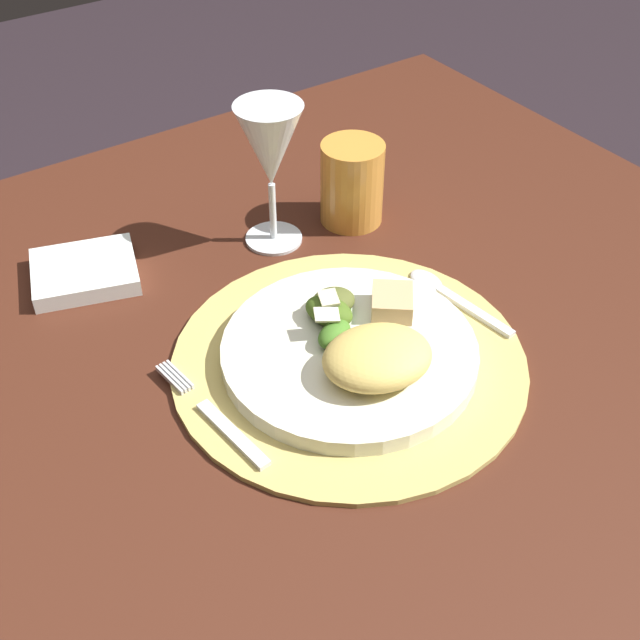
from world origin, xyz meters
name	(u,v)px	position (x,y,z in m)	size (l,w,h in m)	color
dining_table	(245,464)	(0.00, 0.00, 0.56)	(1.23, 0.89, 0.74)	#441F13
placemat	(349,361)	(0.08, -0.09, 0.74)	(0.35, 0.35, 0.01)	tan
dinner_plate	(349,352)	(0.08, -0.09, 0.76)	(0.25, 0.25, 0.02)	silver
pasta_serving	(377,357)	(0.08, -0.13, 0.78)	(0.10, 0.08, 0.04)	#DFBE5F
salad_greens	(333,311)	(0.09, -0.05, 0.78)	(0.08, 0.09, 0.03)	#425E1B
bread_piece	(392,302)	(0.14, -0.07, 0.78)	(0.05, 0.04, 0.02)	tan
fork	(216,418)	(-0.07, -0.08, 0.75)	(0.03, 0.16, 0.00)	silver
spoon	(443,291)	(0.22, -0.06, 0.75)	(0.03, 0.14, 0.01)	silver
napkin	(85,272)	(-0.08, 0.19, 0.75)	(0.11, 0.09, 0.02)	white
wine_glass	(270,150)	(0.13, 0.13, 0.86)	(0.08, 0.08, 0.17)	silver
amber_tumbler	(352,183)	(0.23, 0.12, 0.79)	(0.07, 0.07, 0.10)	#CF8935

